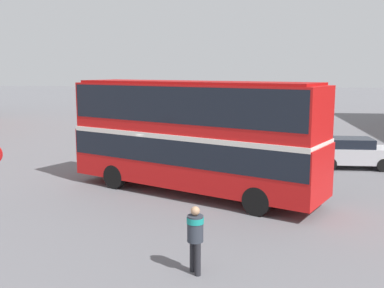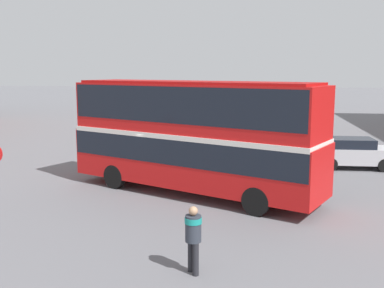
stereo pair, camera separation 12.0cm
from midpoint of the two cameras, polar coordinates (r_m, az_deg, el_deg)
ground_plane at (r=19.43m, az=-2.76°, el=-5.62°), size 240.00×240.00×0.00m
double_decker_bus at (r=18.09m, az=-0.19°, el=1.76°), size 10.81×6.91×4.59m
pedestrian_foreground at (r=11.26m, az=0.11°, el=-11.20°), size 0.59×0.59×1.73m
parked_car_kerb_near at (r=24.69m, az=19.54°, el=-1.03°), size 4.27×1.96×1.56m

